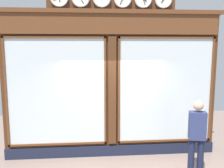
{
  "coord_description": "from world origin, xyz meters",
  "views": [
    {
      "loc": [
        0.55,
        6.23,
        2.85
      ],
      "look_at": [
        0.0,
        0.0,
        1.91
      ],
      "focal_mm": 40.06,
      "sensor_mm": 36.0,
      "label": 1
    }
  ],
  "objects": [
    {
      "name": "pedestrian",
      "position": [
        -1.78,
        1.13,
        0.93
      ],
      "size": [
        0.4,
        0.3,
        1.69
      ],
      "color": "#191E38",
      "rests_on": "ground_plane"
    },
    {
      "name": "shop_facade",
      "position": [
        0.0,
        -0.12,
        1.92
      ],
      "size": [
        5.57,
        0.42,
        4.29
      ],
      "color": "#4C2B16",
      "rests_on": "ground_plane"
    }
  ]
}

